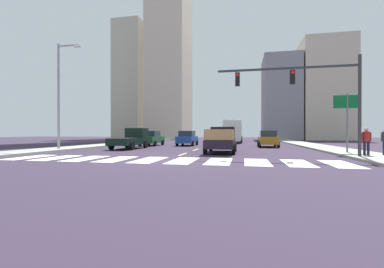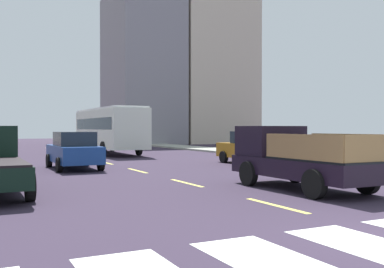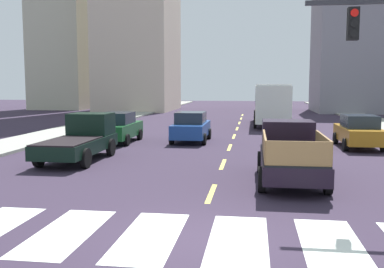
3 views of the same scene
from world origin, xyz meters
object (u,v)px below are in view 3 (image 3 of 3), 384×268
object	(u,v)px
pickup_dark	(82,138)
sedan_near_right	(359,131)
sedan_far	(191,127)
city_bus	(271,101)
sedan_mid	(118,127)
pickup_stakebed	(290,153)

from	to	relation	value
pickup_dark	sedan_near_right	world-z (taller)	pickup_dark
pickup_dark	sedan_far	distance (m)	7.76
sedan_near_right	sedan_far	size ratio (longest dim) A/B	1.00
city_bus	sedan_near_right	world-z (taller)	city_bus
sedan_near_right	sedan_far	distance (m)	9.08
pickup_dark	sedan_far	world-z (taller)	pickup_dark
pickup_dark	city_bus	size ratio (longest dim) A/B	0.48
pickup_dark	sedan_mid	world-z (taller)	pickup_dark
sedan_near_right	sedan_mid	world-z (taller)	same
city_bus	sedan_near_right	bearing A→B (deg)	-70.57
pickup_dark	sedan_near_right	xyz separation A→B (m)	(12.91, 5.39, -0.06)
pickup_dark	sedan_mid	bearing A→B (deg)	91.80
pickup_stakebed	pickup_dark	bearing A→B (deg)	159.11
sedan_near_right	sedan_far	world-z (taller)	same
sedan_mid	pickup_stakebed	bearing A→B (deg)	-42.97
city_bus	sedan_near_right	xyz separation A→B (m)	(4.07, -12.63, -1.09)
pickup_stakebed	sedan_mid	distance (m)	12.51
sedan_far	sedan_mid	world-z (taller)	same
pickup_stakebed	sedan_far	bearing A→B (deg)	114.76
pickup_stakebed	sedan_mid	xyz separation A→B (m)	(-8.90, 8.79, -0.08)
city_bus	sedan_far	size ratio (longest dim) A/B	2.45
sedan_far	sedan_mid	distance (m)	4.18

